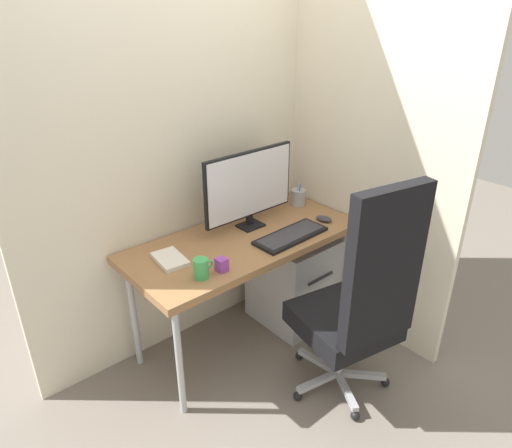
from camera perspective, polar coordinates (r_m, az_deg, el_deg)
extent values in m
plane|color=slate|center=(3.11, -1.32, -13.74)|extent=(8.00, 8.00, 0.00)
cube|color=beige|center=(2.73, -6.38, 13.44)|extent=(2.35, 0.04, 2.80)
cube|color=beige|center=(2.88, 11.77, 13.74)|extent=(0.04, 1.58, 2.80)
cube|color=#996B42|center=(2.71, -1.47, -2.09)|extent=(1.40, 0.63, 0.04)
cylinder|color=#B2B5BA|center=(2.46, -9.38, -16.23)|extent=(0.04, 0.04, 0.69)
cylinder|color=#B2B5BA|center=(3.14, 10.39, -6.02)|extent=(0.04, 0.04, 0.69)
cylinder|color=#B2B5BA|center=(2.80, -14.75, -10.84)|extent=(0.04, 0.04, 0.69)
cylinder|color=#B2B5BA|center=(3.41, 4.16, -2.81)|extent=(0.04, 0.04, 0.69)
sphere|color=black|center=(2.72, 5.13, -20.25)|extent=(0.05, 0.05, 0.05)
cube|color=#B2B5BA|center=(2.75, 7.63, -18.58)|extent=(0.27, 0.09, 0.03)
sphere|color=black|center=(2.68, 12.06, -21.99)|extent=(0.05, 0.05, 0.05)
cube|color=#B2B5BA|center=(2.73, 11.01, -19.40)|extent=(0.16, 0.25, 0.03)
sphere|color=black|center=(2.88, 15.57, -18.17)|extent=(0.05, 0.05, 0.05)
cube|color=#B2B5BA|center=(2.83, 12.83, -17.57)|extent=(0.21, 0.22, 0.03)
sphere|color=black|center=(3.04, 11.33, -14.76)|extent=(0.05, 0.05, 0.05)
cube|color=#B2B5BA|center=(2.92, 10.71, -15.79)|extent=(0.26, 0.15, 0.03)
sphere|color=black|center=(2.95, 5.36, -15.77)|extent=(0.05, 0.05, 0.05)
cube|color=#B2B5BA|center=(2.87, 7.62, -16.34)|extent=(0.07, 0.27, 0.03)
cylinder|color=#B2B5BA|center=(2.71, 10.23, -15.03)|extent=(0.04, 0.04, 0.29)
cube|color=black|center=(2.58, 10.60, -11.57)|extent=(0.55, 0.55, 0.12)
cube|color=black|center=(2.19, 15.44, -5.25)|extent=(0.43, 0.15, 0.79)
cube|color=#B2B5BA|center=(3.12, 4.46, -6.70)|extent=(0.43, 0.47, 0.61)
cube|color=#262628|center=(2.92, 7.91, -6.60)|extent=(0.21, 0.01, 0.02)
cube|color=black|center=(2.82, -0.67, -0.17)|extent=(0.15, 0.12, 0.01)
cube|color=black|center=(2.81, -0.81, 0.65)|extent=(0.04, 0.02, 0.07)
cube|color=black|center=(2.73, -0.86, 4.91)|extent=(0.63, 0.02, 0.40)
cube|color=silver|center=(2.72, -0.67, 4.83)|extent=(0.61, 0.01, 0.38)
cube|color=black|center=(2.70, 4.27, -1.45)|extent=(0.46, 0.19, 0.02)
cube|color=#333338|center=(2.70, 4.28, -1.23)|extent=(0.43, 0.16, 0.00)
ellipsoid|color=#333338|center=(2.92, 8.34, 0.65)|extent=(0.09, 0.12, 0.03)
cylinder|color=#9EA0A5|center=(3.11, 5.17, 3.27)|extent=(0.10, 0.10, 0.11)
cylinder|color=#B2B5BA|center=(3.08, 5.12, 4.33)|extent=(0.02, 0.01, 0.13)
cylinder|color=#B2B5BA|center=(3.09, 5.33, 4.40)|extent=(0.02, 0.01, 0.13)
torus|color=#3FAD59|center=(3.11, 5.18, 3.44)|extent=(0.03, 0.04, 0.01)
cylinder|color=#337FD8|center=(3.08, 5.30, 3.82)|extent=(0.02, 0.02, 0.12)
cube|color=silver|center=(2.50, -10.49, -4.27)|extent=(0.16, 0.23, 0.02)
cylinder|color=#3FAD59|center=(2.32, -6.76, -5.44)|extent=(0.08, 0.08, 0.10)
torus|color=#3FAD59|center=(2.34, -5.77, -4.93)|extent=(0.05, 0.01, 0.05)
cube|color=purple|center=(2.37, -4.23, -4.99)|extent=(0.05, 0.05, 0.07)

